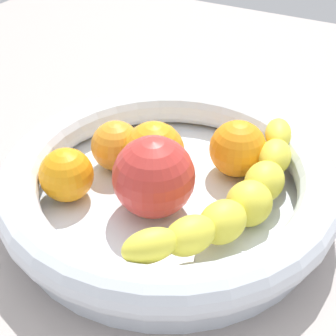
{
  "coord_description": "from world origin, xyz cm",
  "views": [
    {
      "loc": [
        -18.05,
        32.72,
        34.96
      ],
      "look_at": [
        0.0,
        0.0,
        7.95
      ],
      "focal_mm": 53.45,
      "sensor_mm": 36.0,
      "label": 1
    }
  ],
  "objects_px": {
    "tomato_red": "(153,176)",
    "fruit_bowl": "(168,184)",
    "banana_draped_left": "(239,196)",
    "orange_mid_right": "(154,152)",
    "orange_mid_left": "(116,146)",
    "orange_front": "(238,149)",
    "orange_rear": "(66,175)"
  },
  "relations": [
    {
      "from": "orange_mid_left",
      "to": "orange_rear",
      "type": "distance_m",
      "value": 0.06
    },
    {
      "from": "orange_front",
      "to": "tomato_red",
      "type": "xyz_separation_m",
      "value": [
        0.04,
        0.09,
        0.01
      ]
    },
    {
      "from": "banana_draped_left",
      "to": "orange_mid_left",
      "type": "relative_size",
      "value": 4.91
    },
    {
      "from": "orange_front",
      "to": "orange_mid_right",
      "type": "bearing_deg",
      "value": 34.67
    },
    {
      "from": "fruit_bowl",
      "to": "tomato_red",
      "type": "xyz_separation_m",
      "value": [
        0.0,
        0.03,
        0.03
      ]
    },
    {
      "from": "fruit_bowl",
      "to": "tomato_red",
      "type": "bearing_deg",
      "value": 87.62
    },
    {
      "from": "tomato_red",
      "to": "orange_mid_right",
      "type": "bearing_deg",
      "value": -61.04
    },
    {
      "from": "orange_mid_left",
      "to": "tomato_red",
      "type": "xyz_separation_m",
      "value": [
        -0.07,
        0.04,
        0.01
      ]
    },
    {
      "from": "orange_front",
      "to": "orange_rear",
      "type": "relative_size",
      "value": 1.11
    },
    {
      "from": "banana_draped_left",
      "to": "orange_mid_left",
      "type": "height_order",
      "value": "orange_mid_left"
    },
    {
      "from": "orange_mid_left",
      "to": "orange_rear",
      "type": "relative_size",
      "value": 1.0
    },
    {
      "from": "banana_draped_left",
      "to": "orange_mid_right",
      "type": "distance_m",
      "value": 0.1
    },
    {
      "from": "orange_front",
      "to": "orange_mid_right",
      "type": "relative_size",
      "value": 0.94
    },
    {
      "from": "fruit_bowl",
      "to": "orange_mid_left",
      "type": "relative_size",
      "value": 6.25
    },
    {
      "from": "fruit_bowl",
      "to": "tomato_red",
      "type": "distance_m",
      "value": 0.04
    },
    {
      "from": "fruit_bowl",
      "to": "orange_mid_left",
      "type": "bearing_deg",
      "value": -11.82
    },
    {
      "from": "banana_draped_left",
      "to": "orange_mid_right",
      "type": "height_order",
      "value": "orange_mid_right"
    },
    {
      "from": "orange_mid_left",
      "to": "fruit_bowl",
      "type": "bearing_deg",
      "value": 168.18
    },
    {
      "from": "tomato_red",
      "to": "orange_rear",
      "type": "bearing_deg",
      "value": 16.26
    },
    {
      "from": "orange_mid_left",
      "to": "orange_mid_right",
      "type": "distance_m",
      "value": 0.04
    },
    {
      "from": "tomato_red",
      "to": "fruit_bowl",
      "type": "bearing_deg",
      "value": -92.38
    },
    {
      "from": "banana_draped_left",
      "to": "orange_front",
      "type": "bearing_deg",
      "value": -66.61
    },
    {
      "from": "orange_mid_left",
      "to": "orange_mid_right",
      "type": "height_order",
      "value": "orange_mid_right"
    },
    {
      "from": "banana_draped_left",
      "to": "orange_mid_left",
      "type": "xyz_separation_m",
      "value": [
        0.14,
        -0.02,
        -0.0
      ]
    },
    {
      "from": "banana_draped_left",
      "to": "orange_rear",
      "type": "relative_size",
      "value": 4.91
    },
    {
      "from": "orange_mid_right",
      "to": "tomato_red",
      "type": "bearing_deg",
      "value": 118.96
    },
    {
      "from": "banana_draped_left",
      "to": "orange_rear",
      "type": "distance_m",
      "value": 0.16
    },
    {
      "from": "fruit_bowl",
      "to": "orange_mid_right",
      "type": "relative_size",
      "value": 5.28
    },
    {
      "from": "banana_draped_left",
      "to": "tomato_red",
      "type": "height_order",
      "value": "tomato_red"
    },
    {
      "from": "banana_draped_left",
      "to": "orange_mid_left",
      "type": "bearing_deg",
      "value": -7.1
    },
    {
      "from": "orange_front",
      "to": "orange_rear",
      "type": "xyz_separation_m",
      "value": [
        0.12,
        0.11,
        -0.0
      ]
    },
    {
      "from": "fruit_bowl",
      "to": "orange_front",
      "type": "xyz_separation_m",
      "value": [
        -0.04,
        -0.06,
        0.02
      ]
    }
  ]
}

